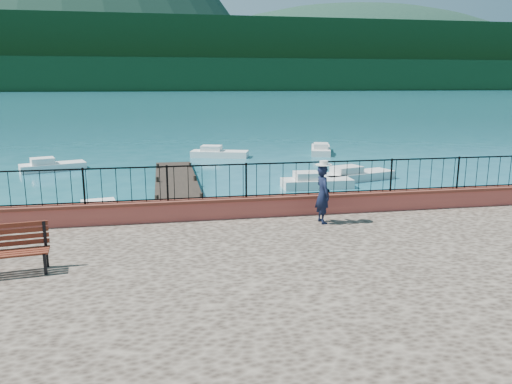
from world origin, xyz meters
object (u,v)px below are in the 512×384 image
object	(u,v)px
boat_0	(113,210)
boat_3	(53,164)
boat_4	(220,151)
boat_1	(317,179)
person	(323,194)
park_bench	(2,260)
boat_5	(321,148)
boat_2	(356,173)

from	to	relation	value
boat_0	boat_3	bearing A→B (deg)	100.11
boat_4	boat_1	bearing A→B (deg)	-54.60
boat_4	person	bearing A→B (deg)	-71.06
park_bench	boat_1	bearing A→B (deg)	42.27
boat_3	boat_5	world-z (taller)	same
person	boat_1	distance (m)	10.54
boat_2	boat_3	world-z (taller)	same
park_bench	person	xyz separation A→B (m)	(7.49, 2.45, 0.50)
boat_1	boat_3	bearing A→B (deg)	152.84
park_bench	boat_3	xyz separation A→B (m)	(-3.00, 19.80, -1.10)
boat_3	boat_5	distance (m)	17.88
person	park_bench	bearing A→B (deg)	102.83
boat_3	boat_4	bearing A→B (deg)	-0.34
boat_1	boat_4	xyz separation A→B (m)	(-3.45, 10.85, 0.00)
person	boat_3	bearing A→B (deg)	25.87
park_bench	boat_3	bearing A→B (deg)	91.13
person	boat_0	xyz separation A→B (m)	(-6.10, 5.72, -1.60)
boat_2	boat_3	bearing A→B (deg)	143.05
person	boat_5	world-z (taller)	person
boat_1	boat_2	distance (m)	2.92
boat_2	person	bearing A→B (deg)	-132.69
boat_1	boat_4	distance (m)	11.39
boat_2	boat_3	size ratio (longest dim) A/B	1.17
person	boat_3	distance (m)	20.34
boat_0	boat_5	world-z (taller)	same
boat_3	park_bench	bearing A→B (deg)	-100.75
park_bench	boat_4	xyz separation A→B (m)	(7.06, 23.27, -1.10)
boat_1	boat_5	size ratio (longest dim) A/B	0.81
boat_0	boat_5	bearing A→B (deg)	39.82
person	boat_0	world-z (taller)	person
boat_5	boat_3	bearing A→B (deg)	120.41
park_bench	boat_5	xyz separation A→B (m)	(14.41, 23.87, -1.10)
boat_0	boat_3	distance (m)	12.44
person	boat_5	size ratio (longest dim) A/B	0.39
boat_1	boat_5	distance (m)	12.10
person	boat_0	size ratio (longest dim) A/B	0.47
person	boat_3	size ratio (longest dim) A/B	0.46
boat_0	person	bearing A→B (deg)	-53.63
boat_3	boat_4	world-z (taller)	same
park_bench	boat_4	distance (m)	24.34
boat_4	boat_0	bearing A→B (deg)	-92.83
park_bench	boat_0	bearing A→B (deg)	72.91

